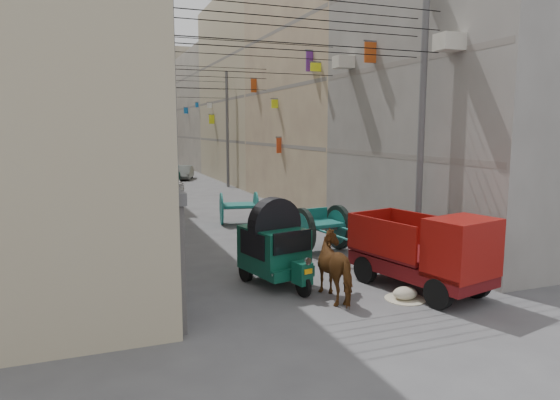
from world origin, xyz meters
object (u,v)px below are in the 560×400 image
distant_car_grey (184,172)px  distant_car_green (166,172)px  tonga_cart (321,228)px  mini_truck (432,256)px  auto_rickshaw (275,246)px  horse (339,267)px  second_cart (239,207)px  distant_car_white (169,184)px  feed_sack (405,293)px

distant_car_grey → distant_car_green: 1.46m
tonga_cart → mini_truck: mini_truck is taller
auto_rickshaw → distant_car_green: size_ratio=0.57×
horse → distant_car_grey: 30.38m
tonga_cart → distant_car_grey: tonga_cart is taller
horse → distant_car_green: bearing=-89.9°
tonga_cart → second_cart: tonga_cart is taller
distant_car_grey → distant_car_green: distant_car_green is taller
mini_truck → distant_car_white: bearing=84.9°
distant_car_green → second_cart: bearing=94.0°
tonga_cart → feed_sack: bearing=-98.1°
distant_car_green → distant_car_grey: bearing=-176.1°
distant_car_white → second_cart: bearing=88.0°
tonga_cart → auto_rickshaw: bearing=-139.8°
tonga_cart → distant_car_white: (-2.45, 17.81, -0.24)m
auto_rickshaw → mini_truck: 4.01m
feed_sack → distant_car_white: size_ratio=0.19×
second_cart → distant_car_white: second_cart is taller
horse → distant_car_white: size_ratio=0.58×
auto_rickshaw → tonga_cart: (2.70, 2.83, -0.25)m
distant_car_grey → distant_car_green: bearing=-162.1°
auto_rickshaw → second_cart: (1.46, 8.45, -0.30)m
tonga_cart → second_cart: size_ratio=1.95×
feed_sack → horse: horse is taller
distant_car_green → auto_rickshaw: bearing=90.9°
second_cart → distant_car_grey: bearing=96.1°
mini_truck → distant_car_green: size_ratio=0.85×
feed_sack → horse: size_ratio=0.33×
tonga_cart → mini_truck: bearing=-88.7°
tonga_cart → distant_car_green: tonga_cart is taller
distant_car_white → distant_car_green: bearing=-104.9°
auto_rickshaw → distant_car_grey: (2.71, 28.69, -0.49)m
auto_rickshaw → distant_car_white: auto_rickshaw is taller
second_cart → auto_rickshaw: bearing=-90.2°
horse → distant_car_green: (0.20, 30.32, -0.13)m
mini_truck → auto_rickshaw: bearing=134.0°
mini_truck → distant_car_green: bearing=81.1°
auto_rickshaw → tonga_cart: bearing=33.5°
second_cart → distant_car_grey: (1.25, 20.23, -0.19)m
tonga_cart → feed_sack: (-0.18, -5.12, -0.64)m
distant_car_grey → mini_truck: bearing=-71.4°
feed_sack → horse: (-1.47, 0.64, 0.64)m
distant_car_grey → distant_car_green: size_ratio=0.73×
auto_rickshaw → distant_car_green: 28.70m
feed_sack → distant_car_green: (-1.27, 30.96, 0.51)m
distant_car_green → feed_sack: bearing=95.7°
distant_car_grey → feed_sack: bearing=-72.9°
tonga_cart → distant_car_white: 17.98m
mini_truck → distant_car_green: mini_truck is taller
feed_sack → second_cart: bearing=95.7°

